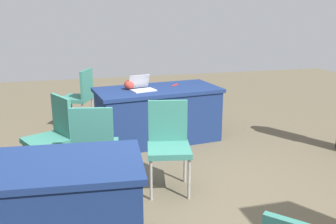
{
  "coord_description": "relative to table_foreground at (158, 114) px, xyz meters",
  "views": [
    {
      "loc": [
        0.69,
        3.22,
        1.86
      ],
      "look_at": [
        -0.19,
        -0.12,
        0.9
      ],
      "focal_mm": 39.2,
      "sensor_mm": 36.0,
      "label": 1
    }
  ],
  "objects": [
    {
      "name": "table_mid_right",
      "position": [
        1.49,
        2.38,
        0.0
      ],
      "size": [
        1.66,
        0.93,
        0.78
      ],
      "rotation": [
        0.0,
        0.0,
        -0.09
      ],
      "color": "navy",
      "rests_on": "ground"
    },
    {
      "name": "table_foreground",
      "position": [
        0.0,
        0.0,
        0.0
      ],
      "size": [
        1.86,
        1.07,
        0.78
      ],
      "rotation": [
        0.0,
        0.0,
        0.13
      ],
      "color": "navy",
      "rests_on": "ground"
    },
    {
      "name": "yarn_ball",
      "position": [
        0.41,
        -0.02,
        0.46
      ],
      "size": [
        0.14,
        0.14,
        0.14
      ],
      "primitive_type": "sphere",
      "color": "#B2382D",
      "rests_on": "table_foreground"
    },
    {
      "name": "chair_near_front",
      "position": [
        1.43,
        0.95,
        0.15
      ],
      "size": [
        0.59,
        0.59,
        0.94
      ],
      "rotation": [
        0.0,
        0.0,
        -1.11
      ],
      "color": "#9E9993",
      "rests_on": "ground"
    },
    {
      "name": "chair_tucked_right",
      "position": [
        1.0,
        1.42,
        0.16
      ],
      "size": [
        0.52,
        0.52,
        0.95
      ],
      "rotation": [
        0.0,
        0.0,
        2.94
      ],
      "color": "#9E9993",
      "rests_on": "ground"
    },
    {
      "name": "laptop_silver",
      "position": [
        0.24,
        0.07,
        0.43
      ],
      "size": [
        0.38,
        0.36,
        0.21
      ],
      "rotation": [
        0.0,
        0.0,
        0.26
      ],
      "color": "silver",
      "rests_on": "table_foreground"
    },
    {
      "name": "ground_plane",
      "position": [
        0.48,
        1.81,
        -0.39
      ],
      "size": [
        14.4,
        14.4,
        0.0
      ],
      "primitive_type": "plane",
      "color": "brown"
    },
    {
      "name": "chair_by_pillar",
      "position": [
        0.24,
        1.52,
        0.15
      ],
      "size": [
        0.52,
        0.52,
        0.95
      ],
      "rotation": [
        0.0,
        0.0,
        -0.19
      ],
      "color": "#9E9993",
      "rests_on": "ground"
    },
    {
      "name": "chair_tucked_left",
      "position": [
        1.07,
        -0.96,
        0.15
      ],
      "size": [
        0.59,
        0.59,
        0.95
      ],
      "rotation": [
        0.0,
        0.0,
        4.26
      ],
      "color": "#9E9993",
      "rests_on": "ground"
    },
    {
      "name": "scissors_red",
      "position": [
        -0.3,
        -0.15,
        0.39
      ],
      "size": [
        0.15,
        0.16,
        0.01
      ],
      "primitive_type": "cube",
      "rotation": [
        0.0,
        0.0,
        0.84
      ],
      "color": "red",
      "rests_on": "table_foreground"
    }
  ]
}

